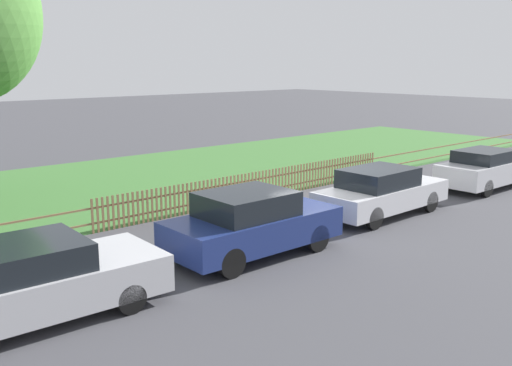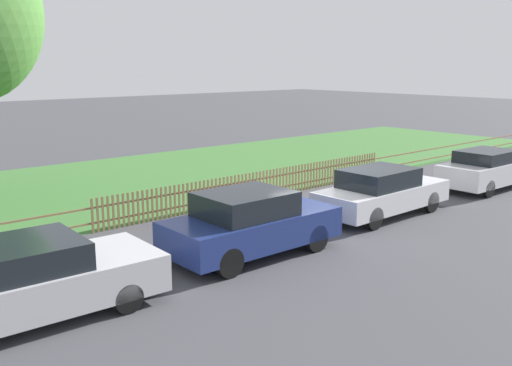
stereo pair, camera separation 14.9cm
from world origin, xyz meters
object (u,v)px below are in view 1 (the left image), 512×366
Objects in this scene: parked_car_navy_estate at (381,191)px; parked_car_red_compact at (486,168)px; parked_car_black_saloon at (252,223)px; covered_motorcycle at (234,203)px; parked_car_silver_hatchback at (30,281)px.

parked_car_navy_estate is 1.05× the size of parked_car_red_compact.
parked_car_red_compact is (11.16, -0.04, -0.06)m from parked_car_black_saloon.
covered_motorcycle is (1.16, 2.08, -0.10)m from parked_car_black_saloon.
parked_car_black_saloon reaches higher than parked_car_red_compact.
parked_car_navy_estate is at bearing 179.05° from parked_car_red_compact.
covered_motorcycle is at bearing 169.15° from parked_car_red_compact.
parked_car_silver_hatchback is 2.59× the size of covered_motorcycle.
parked_car_black_saloon is at bearing -179.09° from parked_car_red_compact.
parked_car_black_saloon reaches higher than parked_car_navy_estate.
parked_car_red_compact is at bearing 2.36° from parked_car_silver_hatchback.
parked_car_silver_hatchback is 1.02× the size of parked_car_navy_estate.
covered_motorcycle is (-4.06, 1.91, -0.05)m from parked_car_navy_estate.
parked_car_navy_estate is 2.55× the size of covered_motorcycle.
parked_car_black_saloon is at bearing 3.00° from parked_car_silver_hatchback.
parked_car_black_saloon is 11.16m from parked_car_red_compact.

